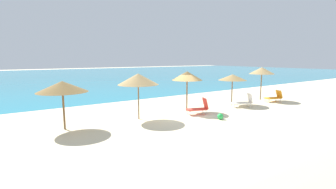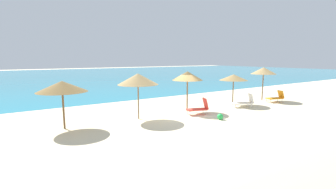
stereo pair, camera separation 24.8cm
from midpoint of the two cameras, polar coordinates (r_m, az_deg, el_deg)
ground_plane at (r=15.62m, az=3.52°, el=-4.91°), size 160.00×160.00×0.00m
sea_water at (r=53.53m, az=-24.00°, el=3.86°), size 160.00×67.32×0.01m
beach_umbrella_1 at (r=13.38m, az=-22.92°, el=1.72°), size 2.50×2.50×2.48m
beach_umbrella_2 at (r=14.46m, az=-6.51°, el=3.58°), size 2.40×2.40×2.72m
beach_umbrella_3 at (r=16.66m, az=4.96°, el=4.33°), size 2.09×2.09×2.73m
beach_umbrella_4 at (r=19.78m, az=15.34°, el=3.84°), size 2.18×2.18×2.36m
beach_umbrella_5 at (r=22.68m, az=21.61°, el=5.14°), size 2.14×2.14×2.83m
lounge_chair_1 at (r=15.90m, az=7.79°, el=-3.03°), size 1.48×1.02×1.07m
lounge_chair_2 at (r=22.21m, az=24.15°, el=-0.57°), size 1.51×1.07×0.96m
lounge_chair_3 at (r=19.06m, az=17.73°, el=-1.63°), size 1.62×1.18×1.00m
beach_ball at (r=14.91m, az=12.51°, el=-5.03°), size 0.36×0.36×0.36m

